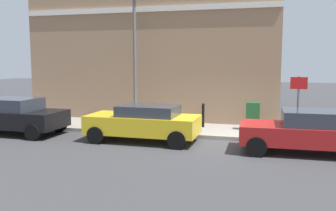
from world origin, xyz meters
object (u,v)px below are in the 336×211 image
Objects in this scene: car_red at (312,131)px; lamppost at (135,54)px; car_yellow at (144,122)px; car_black at (13,115)px; bollard_far_kerb at (163,118)px; bollard_near_cabinet at (203,114)px; utility_cabinet at (253,117)px; street_sign at (298,98)px.

lamppost is at bearing -24.44° from car_red.
car_black reaches higher than car_yellow.
lamppost reaches higher than car_yellow.
car_black is at bearing 102.40° from bollard_far_kerb.
car_yellow is at bearing -178.50° from car_black.
bollard_near_cabinet is (3.00, 4.09, -0.04)m from car_red.
utility_cabinet is 1.11× the size of bollard_far_kerb.
utility_cabinet is 0.50× the size of street_sign.
car_red is at bearing -126.24° from bollard_near_cabinet.
bollard_near_cabinet is at bearing -158.17° from car_black.
utility_cabinet is at bearing -144.88° from car_yellow.
car_black is at bearing 97.69° from street_sign.
car_red is 4.32× the size of bollard_near_cabinet.
bollard_near_cabinet is 1.00× the size of bollard_far_kerb.
street_sign is (1.51, -11.16, 0.89)m from car_black.
car_yellow is at bearing 164.19° from bollard_far_kerb.
utility_cabinet reaches higher than bollard_far_kerb.
car_yellow is 1.81× the size of street_sign.
utility_cabinet is at bearing 53.44° from street_sign.
lamppost is (2.90, -4.25, 2.53)m from car_black.
car_black is 3.70× the size of utility_cabinet.
utility_cabinet is at bearing -163.07° from car_black.
car_black is 11.30m from street_sign.
street_sign reaches higher than car_red.
utility_cabinet is 5.87m from lamppost.
car_red is 1.08× the size of car_yellow.
lamppost is at bearing 88.17° from utility_cabinet.
bollard_near_cabinet and bollard_far_kerb have the same top height.
car_black is 5.74m from lamppost.
car_yellow is 5.66m from car_black.
lamppost is at bearing -63.27° from car_yellow.
street_sign is at bearing -126.56° from utility_cabinet.
car_black is at bearing 124.32° from lamppost.
utility_cabinet is (2.90, 1.99, -0.06)m from car_red.
lamppost is at bearing 48.28° from bollard_far_kerb.
car_black is 7.92m from bollard_near_cabinet.
bollard_far_kerb is 5.23m from street_sign.
bollard_near_cabinet is 0.18× the size of lamppost.
bollard_near_cabinet is at bearing 87.28° from utility_cabinet.
bollard_far_kerb is (1.32, -6.02, -0.07)m from car_black.
lamppost is (2.84, 1.41, 2.56)m from car_yellow.
utility_cabinet is 3.76m from bollard_far_kerb.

